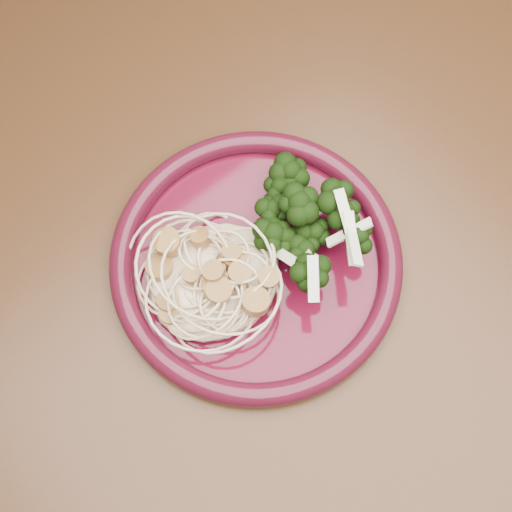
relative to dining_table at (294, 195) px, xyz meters
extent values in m
plane|color=#57331D|center=(0.00, 0.00, -0.65)|extent=(3.50, 3.50, 0.00)
cube|color=#472814|center=(0.00, 0.00, 0.08)|extent=(1.20, 0.80, 0.04)
cylinder|color=#4B091A|center=(-0.11, -0.06, 0.10)|extent=(0.29, 0.29, 0.01)
torus|color=#4B0F1F|center=(-0.11, -0.06, 0.11)|extent=(0.30, 0.30, 0.02)
ellipsoid|color=beige|center=(-0.15, -0.06, 0.12)|extent=(0.14, 0.12, 0.03)
ellipsoid|color=black|center=(-0.06, -0.07, 0.13)|extent=(0.10, 0.14, 0.04)
camera|label=1|loc=(-0.25, -0.24, 0.69)|focal=50.00mm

